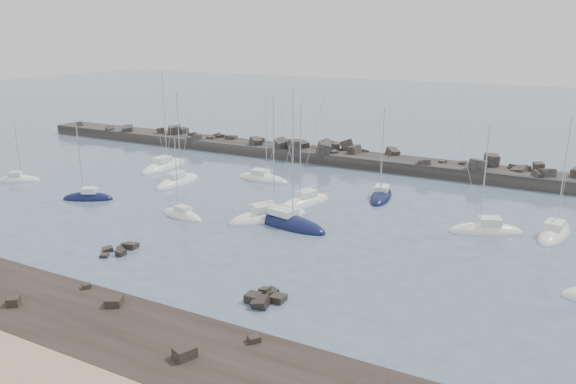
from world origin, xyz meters
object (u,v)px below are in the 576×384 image
Objects in this scene: sailboat_2 at (88,198)px; sailboat_9 at (485,231)px; sailboat_4 at (263,179)px; sailboat_10 at (554,234)px; sailboat_6 at (304,203)px; sailboat_13 at (287,223)px; sailboat_1 at (164,167)px; sailboat_3 at (178,182)px; sailboat_0 at (18,180)px; sailboat_7 at (268,218)px; sailboat_5 at (182,216)px; sailboat_8 at (381,197)px.

sailboat_2 is 0.83× the size of sailboat_9.
sailboat_10 is (39.86, -5.06, 0.01)m from sailboat_4.
sailboat_13 reaches higher than sailboat_6.
sailboat_3 is (8.05, -6.45, -0.00)m from sailboat_1.
sailboat_9 is 0.77× the size of sailboat_13.
sailboat_10 is (71.31, 12.62, 0.01)m from sailboat_0.
sailboat_7 is at bearing -162.60° from sailboat_9.
sailboat_5 is 15.57m from sailboat_6.
sailboat_0 is 0.61× the size of sailboat_1.
sailboat_0 is at bearing 173.69° from sailboat_2.
sailboat_4 is at bearing 122.70° from sailboat_7.
sailboat_0 is at bearing -150.65° from sailboat_4.
sailboat_6 is (26.02, 11.58, -0.00)m from sailboat_2.
sailboat_6 is (10.66, 11.34, 0.02)m from sailboat_5.
sailboat_13 reaches higher than sailboat_8.
sailboat_0 is at bearing -166.99° from sailboat_6.
sailboat_10 is at bearing 21.56° from sailboat_13.
sailboat_2 is 13.08m from sailboat_3.
sailboat_5 is at bearing -164.58° from sailboat_13.
sailboat_2 is 0.64× the size of sailboat_13.
sailboat_7 is 24.58m from sailboat_9.
sailboat_13 reaches higher than sailboat_0.
sailboat_5 is 0.73× the size of sailboat_6.
sailboat_8 is (50.04, 17.17, -0.00)m from sailboat_0.
sailboat_6 is 8.11m from sailboat_13.
sailboat_2 is 0.75× the size of sailboat_3.
sailboat_8 is at bearing 68.66° from sailboat_13.
sailboat_5 is at bearing -2.83° from sailboat_0.
sailboat_8 is at bearing 45.51° from sailboat_5.
sailboat_5 is at bearing -134.49° from sailboat_8.
sailboat_10 is at bearing 19.69° from sailboat_5.
sailboat_4 is 20.24m from sailboat_13.
sailboat_2 is at bearing -81.53° from sailboat_1.
sailboat_3 is 1.39× the size of sailboat_5.
sailboat_2 is at bearing -113.96° from sailboat_3.
sailboat_6 is at bearing -13.36° from sailboat_1.
sailboat_3 reaches higher than sailboat_2.
sailboat_4 is at bearing 37.41° from sailboat_3.
sailboat_10 is at bearing 2.85° from sailboat_3.
sailboat_2 is 25.23m from sailboat_7.
sailboat_3 is at bearing 66.04° from sailboat_2.
sailboat_6 is 7.28m from sailboat_7.
sailboat_7 is (27.59, -14.02, 0.00)m from sailboat_1.
sailboat_9 is at bearing 0.41° from sailboat_6.
sailboat_8 is at bearing 58.57° from sailboat_7.
sailboat_4 reaches higher than sailboat_2.
sailboat_9 is (14.54, -7.23, 0.02)m from sailboat_8.
sailboat_6 is at bearing -36.05° from sailboat_4.
sailboat_7 reaches higher than sailboat_4.
sailboat_8 is at bearing 18.93° from sailboat_0.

